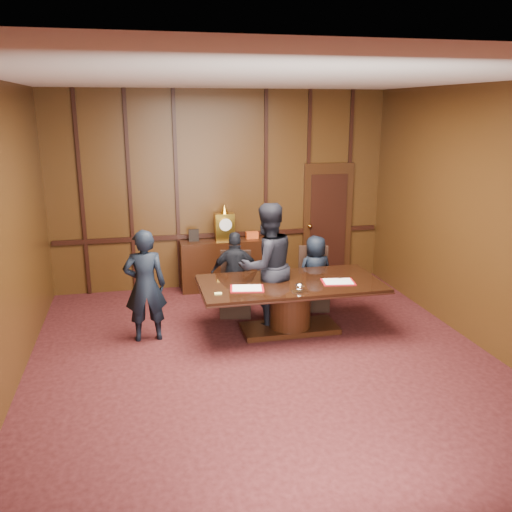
{
  "coord_description": "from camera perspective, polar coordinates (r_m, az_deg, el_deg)",
  "views": [
    {
      "loc": [
        -1.52,
        -6.03,
        3.18
      ],
      "look_at": [
        0.19,
        1.55,
        1.05
      ],
      "focal_mm": 38.0,
      "sensor_mm": 36.0,
      "label": 1
    }
  ],
  "objects": [
    {
      "name": "signatory_left",
      "position": [
        8.44,
        -2.13,
        -1.95
      ],
      "size": [
        0.84,
        0.49,
        1.35
      ],
      "primitive_type": "imported",
      "rotation": [
        0.0,
        0.0,
        2.92
      ],
      "color": "black",
      "rests_on": "ground"
    },
    {
      "name": "notepad",
      "position": [
        7.32,
        -4.0,
        -3.96
      ],
      "size": [
        0.11,
        0.08,
        0.01
      ],
      "primitive_type": "cube",
      "rotation": [
        0.0,
        0.0,
        -0.08
      ],
      "color": "#D8CF69",
      "rests_on": "conference_table"
    },
    {
      "name": "inkstand",
      "position": [
        7.39,
        4.63,
        -3.38
      ],
      "size": [
        0.2,
        0.14,
        0.12
      ],
      "color": "white",
      "rests_on": "conference_table"
    },
    {
      "name": "folder_right",
      "position": [
        7.87,
        8.63,
        -2.7
      ],
      "size": [
        0.51,
        0.4,
        0.02
      ],
      "rotation": [
        0.0,
        0.0,
        -0.15
      ],
      "color": "maroon",
      "rests_on": "conference_table"
    },
    {
      "name": "conference_table",
      "position": [
        7.9,
        3.62,
        -4.46
      ],
      "size": [
        2.62,
        1.32,
        0.76
      ],
      "color": "black",
      "rests_on": "ground"
    },
    {
      "name": "sideboard",
      "position": [
        9.79,
        -3.26,
        -0.67
      ],
      "size": [
        1.6,
        0.45,
        1.54
      ],
      "color": "black",
      "rests_on": "ground"
    },
    {
      "name": "chair_right",
      "position": [
        8.95,
        6.07,
        -3.58
      ],
      "size": [
        0.58,
        0.58,
        0.99
      ],
      "rotation": [
        0.0,
        0.0,
        -0.23
      ],
      "color": "black",
      "rests_on": "ground"
    },
    {
      "name": "witness_left",
      "position": [
        7.67,
        -11.6,
        -3.09
      ],
      "size": [
        0.59,
        0.4,
        1.6
      ],
      "primitive_type": "imported",
      "rotation": [
        0.0,
        0.0,
        3.17
      ],
      "color": "black",
      "rests_on": "ground"
    },
    {
      "name": "witness_right",
      "position": [
        7.96,
        1.17,
        -1.04
      ],
      "size": [
        1.08,
        0.94,
        1.87
      ],
      "primitive_type": "imported",
      "rotation": [
        0.0,
        0.0,
        3.44
      ],
      "color": "black",
      "rests_on": "ground"
    },
    {
      "name": "room",
      "position": [
        6.53,
        1.69,
        2.43
      ],
      "size": [
        7.0,
        7.04,
        3.5
      ],
      "color": "black",
      "rests_on": "ground"
    },
    {
      "name": "folder_left",
      "position": [
        7.5,
        -0.96,
        -3.43
      ],
      "size": [
        0.51,
        0.4,
        0.02
      ],
      "rotation": [
        0.0,
        0.0,
        -0.17
      ],
      "color": "maroon",
      "rests_on": "conference_table"
    },
    {
      "name": "chair_left",
      "position": [
        8.63,
        -2.16,
        -4.21
      ],
      "size": [
        0.57,
        0.57,
        0.99
      ],
      "rotation": [
        0.0,
        0.0,
        -0.22
      ],
      "color": "black",
      "rests_on": "ground"
    },
    {
      "name": "signatory_right",
      "position": [
        8.78,
        6.25,
        -1.77
      ],
      "size": [
        0.63,
        0.45,
        1.22
      ],
      "primitive_type": "imported",
      "rotation": [
        0.0,
        0.0,
        3.24
      ],
      "color": "black",
      "rests_on": "ground"
    }
  ]
}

